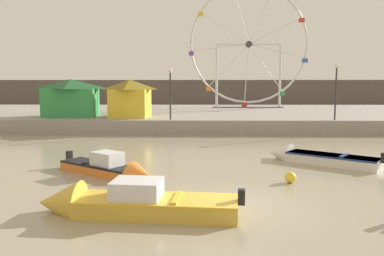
{
  "coord_description": "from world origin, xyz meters",
  "views": [
    {
      "loc": [
        -1.03,
        -12.2,
        3.81
      ],
      "look_at": [
        -1.34,
        9.05,
        1.44
      ],
      "focal_mm": 37.16,
      "sensor_mm": 36.0,
      "label": 1
    }
  ],
  "objects_px": {
    "motorboat_mustard_yellow": "(121,203)",
    "promenade_lamp_far": "(170,86)",
    "motorboat_orange_hull": "(113,169)",
    "ferris_wheel_white_frame": "(249,46)",
    "carnival_booth_green_kiosk": "(71,97)",
    "motorboat_white_red_stripe": "(313,157)",
    "promenade_lamp_near": "(336,84)",
    "carnival_booth_yellow_awning": "(130,98)",
    "mooring_buoy_orange": "(290,177)"
  },
  "relations": [
    {
      "from": "motorboat_mustard_yellow",
      "to": "ferris_wheel_white_frame",
      "type": "relative_size",
      "value": 0.45
    },
    {
      "from": "motorboat_orange_hull",
      "to": "promenade_lamp_far",
      "type": "xyz_separation_m",
      "value": [
        1.44,
        14.06,
        3.32
      ]
    },
    {
      "from": "mooring_buoy_orange",
      "to": "ferris_wheel_white_frame",
      "type": "bearing_deg",
      "value": 85.93
    },
    {
      "from": "ferris_wheel_white_frame",
      "to": "carnival_booth_green_kiosk",
      "type": "distance_m",
      "value": 21.4
    },
    {
      "from": "ferris_wheel_white_frame",
      "to": "carnival_booth_yellow_awning",
      "type": "height_order",
      "value": "ferris_wheel_white_frame"
    },
    {
      "from": "motorboat_white_red_stripe",
      "to": "promenade_lamp_near",
      "type": "bearing_deg",
      "value": -76.12
    },
    {
      "from": "motorboat_mustard_yellow",
      "to": "promenade_lamp_near",
      "type": "xyz_separation_m",
      "value": [
        12.63,
        18.8,
        3.48
      ]
    },
    {
      "from": "ferris_wheel_white_frame",
      "to": "mooring_buoy_orange",
      "type": "relative_size",
      "value": 31.42
    },
    {
      "from": "carnival_booth_yellow_awning",
      "to": "mooring_buoy_orange",
      "type": "bearing_deg",
      "value": -57.82
    },
    {
      "from": "ferris_wheel_white_frame",
      "to": "promenade_lamp_near",
      "type": "xyz_separation_m",
      "value": [
        4.63,
        -15.53,
        -4.23
      ]
    },
    {
      "from": "carnival_booth_green_kiosk",
      "to": "promenade_lamp_near",
      "type": "distance_m",
      "value": 21.11
    },
    {
      "from": "motorboat_white_red_stripe",
      "to": "mooring_buoy_orange",
      "type": "relative_size",
      "value": 11.38
    },
    {
      "from": "carnival_booth_yellow_awning",
      "to": "promenade_lamp_near",
      "type": "bearing_deg",
      "value": -3.12
    },
    {
      "from": "motorboat_mustard_yellow",
      "to": "ferris_wheel_white_frame",
      "type": "xyz_separation_m",
      "value": [
        8.0,
        34.33,
        7.71
      ]
    },
    {
      "from": "motorboat_orange_hull",
      "to": "motorboat_mustard_yellow",
      "type": "height_order",
      "value": "motorboat_mustard_yellow"
    },
    {
      "from": "carnival_booth_green_kiosk",
      "to": "promenade_lamp_near",
      "type": "xyz_separation_m",
      "value": [
        20.9,
        -2.7,
        1.1
      ]
    },
    {
      "from": "motorboat_mustard_yellow",
      "to": "carnival_booth_green_kiosk",
      "type": "distance_m",
      "value": 23.15
    },
    {
      "from": "motorboat_orange_hull",
      "to": "carnival_booth_green_kiosk",
      "type": "bearing_deg",
      "value": 149.06
    },
    {
      "from": "motorboat_mustard_yellow",
      "to": "carnival_booth_yellow_awning",
      "type": "relative_size",
      "value": 1.78
    },
    {
      "from": "motorboat_mustard_yellow",
      "to": "carnival_booth_green_kiosk",
      "type": "bearing_deg",
      "value": -63.53
    },
    {
      "from": "motorboat_orange_hull",
      "to": "mooring_buoy_orange",
      "type": "distance_m",
      "value": 7.19
    },
    {
      "from": "motorboat_mustard_yellow",
      "to": "carnival_booth_yellow_awning",
      "type": "distance_m",
      "value": 21.22
    },
    {
      "from": "motorboat_mustard_yellow",
      "to": "carnival_booth_green_kiosk",
      "type": "xyz_separation_m",
      "value": [
        -8.27,
        21.49,
        2.38
      ]
    },
    {
      "from": "promenade_lamp_near",
      "to": "promenade_lamp_far",
      "type": "relative_size",
      "value": 1.09
    },
    {
      "from": "ferris_wheel_white_frame",
      "to": "promenade_lamp_near",
      "type": "bearing_deg",
      "value": -73.41
    },
    {
      "from": "motorboat_white_red_stripe",
      "to": "ferris_wheel_white_frame",
      "type": "height_order",
      "value": "ferris_wheel_white_frame"
    },
    {
      "from": "motorboat_mustard_yellow",
      "to": "promenade_lamp_far",
      "type": "xyz_separation_m",
      "value": [
        0.16,
        18.86,
        3.28
      ]
    },
    {
      "from": "motorboat_mustard_yellow",
      "to": "mooring_buoy_orange",
      "type": "relative_size",
      "value": 14.09
    },
    {
      "from": "promenade_lamp_far",
      "to": "motorboat_orange_hull",
      "type": "bearing_deg",
      "value": -95.84
    },
    {
      "from": "carnival_booth_yellow_awning",
      "to": "promenade_lamp_far",
      "type": "xyz_separation_m",
      "value": [
        3.41,
        -1.97,
        0.92
      ]
    },
    {
      "from": "carnival_booth_yellow_awning",
      "to": "mooring_buoy_orange",
      "type": "xyz_separation_m",
      "value": [
        9.08,
        -17.08,
        -2.47
      ]
    },
    {
      "from": "carnival_booth_green_kiosk",
      "to": "promenade_lamp_far",
      "type": "bearing_deg",
      "value": -21.62
    },
    {
      "from": "carnival_booth_green_kiosk",
      "to": "carnival_booth_yellow_awning",
      "type": "bearing_deg",
      "value": -11.75
    },
    {
      "from": "motorboat_mustard_yellow",
      "to": "carnival_booth_yellow_awning",
      "type": "xyz_separation_m",
      "value": [
        -3.25,
        20.83,
        2.36
      ]
    },
    {
      "from": "carnival_booth_yellow_awning",
      "to": "motorboat_orange_hull",
      "type": "bearing_deg",
      "value": -78.8
    },
    {
      "from": "motorboat_orange_hull",
      "to": "motorboat_white_red_stripe",
      "type": "xyz_separation_m",
      "value": [
        9.14,
        2.93,
        -0.03
      ]
    },
    {
      "from": "motorboat_orange_hull",
      "to": "ferris_wheel_white_frame",
      "type": "height_order",
      "value": "ferris_wheel_white_frame"
    },
    {
      "from": "motorboat_orange_hull",
      "to": "motorboat_mustard_yellow",
      "type": "bearing_deg",
      "value": -38.75
    },
    {
      "from": "promenade_lamp_far",
      "to": "mooring_buoy_orange",
      "type": "distance_m",
      "value": 16.49
    },
    {
      "from": "motorboat_mustard_yellow",
      "to": "promenade_lamp_far",
      "type": "relative_size",
      "value": 1.62
    },
    {
      "from": "promenade_lamp_near",
      "to": "promenade_lamp_far",
      "type": "xyz_separation_m",
      "value": [
        -12.47,
        0.07,
        -0.19
      ]
    },
    {
      "from": "carnival_booth_yellow_awning",
      "to": "promenade_lamp_far",
      "type": "bearing_deg",
      "value": -25.87
    },
    {
      "from": "motorboat_mustard_yellow",
      "to": "promenade_lamp_far",
      "type": "height_order",
      "value": "promenade_lamp_far"
    },
    {
      "from": "carnival_booth_green_kiosk",
      "to": "promenade_lamp_far",
      "type": "distance_m",
      "value": 8.88
    },
    {
      "from": "motorboat_mustard_yellow",
      "to": "ferris_wheel_white_frame",
      "type": "distance_m",
      "value": 36.08
    },
    {
      "from": "promenade_lamp_near",
      "to": "mooring_buoy_orange",
      "type": "distance_m",
      "value": 16.89
    },
    {
      "from": "motorboat_orange_hull",
      "to": "promenade_lamp_far",
      "type": "distance_m",
      "value": 14.52
    },
    {
      "from": "motorboat_orange_hull",
      "to": "mooring_buoy_orange",
      "type": "xyz_separation_m",
      "value": [
        7.11,
        -1.05,
        -0.08
      ]
    },
    {
      "from": "ferris_wheel_white_frame",
      "to": "carnival_booth_green_kiosk",
      "type": "bearing_deg",
      "value": -141.75
    },
    {
      "from": "motorboat_white_red_stripe",
      "to": "motorboat_mustard_yellow",
      "type": "relative_size",
      "value": 0.81
    }
  ]
}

